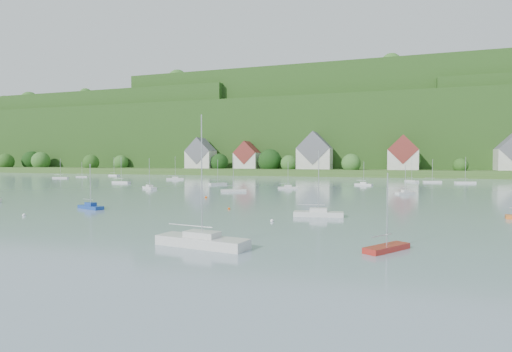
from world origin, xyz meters
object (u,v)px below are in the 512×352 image
Objects in this scene: near_sailboat_4 at (202,240)px; near_sailboat_7 at (387,247)px; near_sailboat_1 at (91,206)px; near_sailboat_3 at (318,213)px.

near_sailboat_4 is 15.61m from near_sailboat_7.
near_sailboat_7 is (43.55, -16.25, -0.10)m from near_sailboat_1.
near_sailboat_1 is at bearing 103.26° from near_sailboat_7.
near_sailboat_4 is (28.29, -19.53, 0.14)m from near_sailboat_1.
near_sailboat_4 is at bearing 135.86° from near_sailboat_7.
near_sailboat_3 is at bearing 59.05° from near_sailboat_7.
near_sailboat_7 is (8.94, -18.88, -0.15)m from near_sailboat_3.
near_sailboat_3 is 0.77× the size of near_sailboat_4.
near_sailboat_4 is at bearing -113.32° from near_sailboat_3.
near_sailboat_1 is 34.71m from near_sailboat_3.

